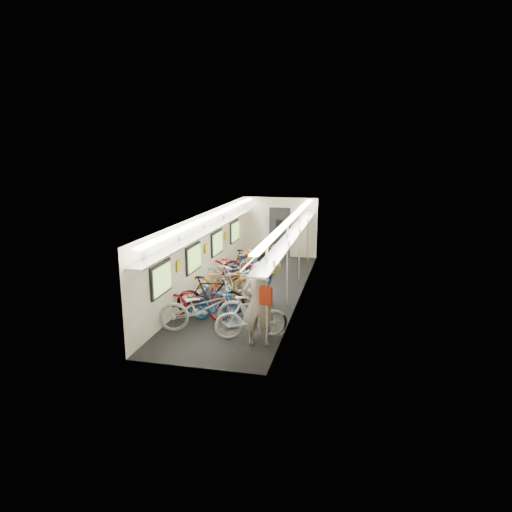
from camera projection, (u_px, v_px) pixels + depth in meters
The scene contains 16 objects.
train_car_shell at pixel (245, 235), 14.33m from camera, with size 10.00×10.00×10.00m.
bicycle_0 at pixel (203, 308), 11.00m from camera, with size 0.74×2.13×1.12m, color #A0A1A4.
bicycle_1 at pixel (216, 305), 11.43m from camera, with size 0.46×1.62×0.98m, color #185090.
bicycle_2 at pixel (197, 301), 11.73m from camera, with size 0.65×1.85×0.97m, color maroon.
bicycle_3 at pixel (211, 296), 11.95m from camera, with size 0.51×1.81×1.09m, color black.
bicycle_4 at pixel (222, 282), 13.30m from camera, with size 0.69×1.99×1.04m, color #C57112.
bicycle_5 at pixel (236, 283), 13.32m from camera, with size 0.43×1.54×0.92m, color silver.
bicycle_6 at pixel (231, 273), 14.33m from camera, with size 0.65×1.86×0.98m, color #B0B1B5.
bicycle_7 at pixel (248, 270), 14.68m from camera, with size 0.46×1.62×0.97m, color navy.
bicycle_8 at pixel (234, 266), 14.99m from camera, with size 0.70×2.00×1.05m, color maroon.
bicycle_9 at pixel (248, 264), 15.44m from camera, with size 0.47×1.67×1.00m, color black.
bicycle_10 at pixel (258, 257), 16.28m from camera, with size 0.68×1.94×1.02m, color gold.
bicycle_11 at pixel (251, 317), 10.53m from camera, with size 0.49×1.72×1.03m, color silver.
passenger_near at pixel (258, 304), 10.04m from camera, with size 0.71×0.46×1.93m, color gray.
passenger_mid at pixel (262, 276), 12.79m from camera, with size 0.79×0.61×1.62m, color black.
backpack at pixel (266, 296), 9.62m from camera, with size 0.26×0.14×0.38m, color #A92410.
Camera 1 is at (3.12, -12.95, 4.32)m, focal length 32.00 mm.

